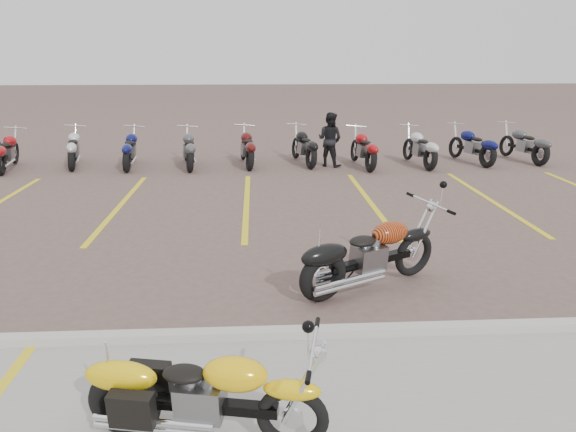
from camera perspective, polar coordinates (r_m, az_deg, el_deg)
The scene contains 7 objects.
ground at distance 8.41m, azimuth -4.59°, elevation -5.82°, with size 100.00×100.00×0.00m, color brown.
curb at distance 6.57m, azimuth -4.95°, elevation -11.93°, with size 60.00×0.18×0.12m, color #ADAAA3.
parking_stripes at distance 12.20m, azimuth -4.23°, elevation 1.30°, with size 38.00×5.50×0.01m, color gold, non-canonical shape.
yellow_cruiser at distance 4.93m, azimuth -8.87°, elevation -17.74°, with size 2.03×0.53×0.84m.
flame_cruiser at distance 7.75m, azimuth 7.92°, elevation -4.18°, with size 2.08×1.20×0.94m.
person_b at distance 16.12m, azimuth 4.27°, elevation 7.76°, with size 0.75×0.58×1.53m, color black.
bg_bike_row at distance 16.14m, azimuth -4.34°, elevation 6.99°, with size 17.51×2.09×1.10m.
Camera 1 is at (0.22, -7.78, 3.17)m, focal length 35.00 mm.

